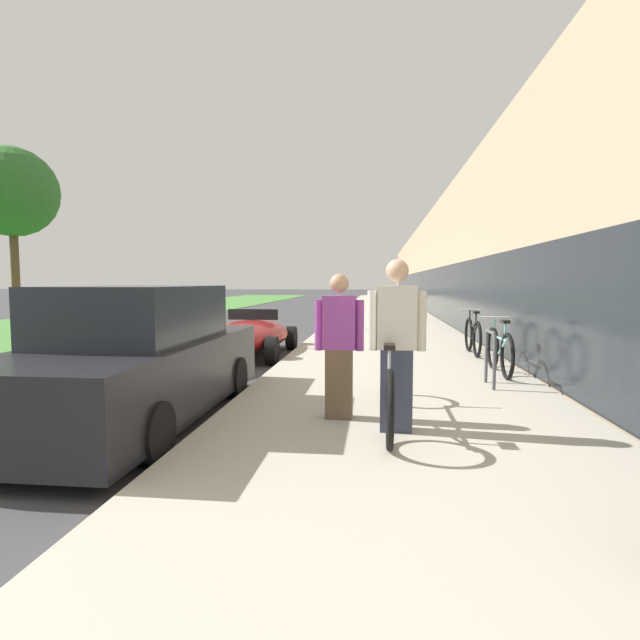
% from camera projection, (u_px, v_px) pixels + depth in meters
% --- Properties ---
extents(sidewalk_slab, '(4.50, 70.00, 0.15)m').
position_uv_depth(sidewalk_slab, '(384.00, 316.00, 23.89)').
color(sidewalk_slab, '#B2AA99').
rests_on(sidewalk_slab, ground).
extents(storefront_facade, '(10.01, 70.00, 5.32)m').
position_uv_depth(storefront_facade, '(501.00, 267.00, 30.79)').
color(storefront_facade, tan).
rests_on(storefront_facade, ground).
extents(lawn_strip, '(7.86, 70.00, 0.03)m').
position_uv_depth(lawn_strip, '(159.00, 311.00, 29.35)').
color(lawn_strip, '#478438').
rests_on(lawn_strip, ground).
extents(tandem_bicycle, '(0.52, 2.77, 0.97)m').
position_uv_depth(tandem_bicycle, '(388.00, 385.00, 5.65)').
color(tandem_bicycle, black).
rests_on(tandem_bicycle, sidewalk_slab).
extents(person_rider, '(0.62, 0.24, 1.81)m').
position_uv_depth(person_rider, '(396.00, 345.00, 5.25)').
color(person_rider, '#33384C').
rests_on(person_rider, sidewalk_slab).
extents(person_bystander, '(0.57, 0.22, 1.67)m').
position_uv_depth(person_bystander, '(339.00, 346.00, 5.75)').
color(person_bystander, brown).
rests_on(person_bystander, sidewalk_slab).
extents(bike_rack_hoop, '(0.05, 0.60, 0.84)m').
position_uv_depth(bike_rack_hoop, '(490.00, 352.00, 7.53)').
color(bike_rack_hoop, '#4C4C51').
rests_on(bike_rack_hoop, sidewalk_slab).
extents(cruiser_bike_nearest, '(0.52, 1.79, 0.96)m').
position_uv_depth(cruiser_bike_nearest, '(500.00, 351.00, 8.54)').
color(cruiser_bike_nearest, black).
rests_on(cruiser_bike_nearest, sidewalk_slab).
extents(cruiser_bike_middle, '(0.52, 1.73, 0.97)m').
position_uv_depth(cruiser_bike_middle, '(473.00, 336.00, 10.85)').
color(cruiser_bike_middle, black).
rests_on(cruiser_bike_middle, sidewalk_slab).
extents(parked_sedan_curbside, '(1.87, 4.60, 1.67)m').
position_uv_depth(parked_sedan_curbside, '(138.00, 361.00, 6.14)').
color(parked_sedan_curbside, black).
rests_on(parked_sedan_curbside, ground).
extents(vintage_roadster_curbside, '(1.87, 4.09, 1.07)m').
position_uv_depth(vintage_roadster_curbside, '(248.00, 336.00, 11.58)').
color(vintage_roadster_curbside, maroon).
rests_on(vintage_roadster_curbside, ground).
extents(street_tree_far, '(3.07, 3.07, 6.38)m').
position_uv_depth(street_tree_far, '(12.00, 193.00, 17.27)').
color(street_tree_far, brown).
rests_on(street_tree_far, ground).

